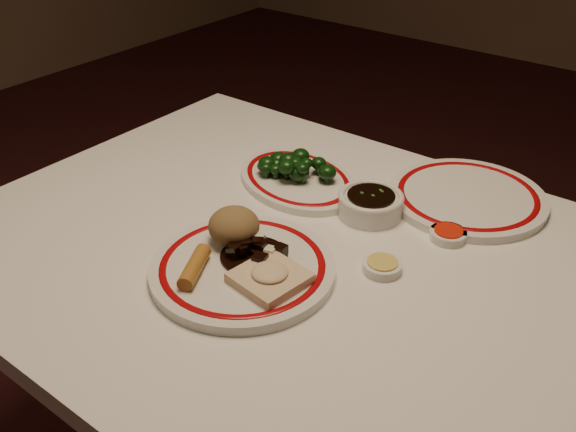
# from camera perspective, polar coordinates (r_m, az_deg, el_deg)

# --- Properties ---
(dining_table) EXTENTS (1.20, 0.90, 0.75)m
(dining_table) POSITION_cam_1_polar(r_m,az_deg,el_deg) (1.15, 0.79, -6.74)
(dining_table) COLOR white
(dining_table) RESTS_ON ground
(main_plate) EXTENTS (0.40, 0.40, 0.02)m
(main_plate) POSITION_cam_1_polar(r_m,az_deg,el_deg) (1.04, -4.05, -4.67)
(main_plate) COLOR silver
(main_plate) RESTS_ON dining_table
(rice_mound) EXTENTS (0.09, 0.09, 0.06)m
(rice_mound) POSITION_cam_1_polar(r_m,az_deg,el_deg) (1.07, -4.83, -0.88)
(rice_mound) COLOR olive
(rice_mound) RESTS_ON main_plate
(spring_roll) EXTENTS (0.06, 0.10, 0.03)m
(spring_roll) POSITION_cam_1_polar(r_m,az_deg,el_deg) (1.01, -8.31, -4.50)
(spring_roll) COLOR #B4772C
(spring_roll) RESTS_ON main_plate
(fried_wonton) EXTENTS (0.11, 0.11, 0.03)m
(fried_wonton) POSITION_cam_1_polar(r_m,az_deg,el_deg) (0.99, -1.63, -5.40)
(fried_wonton) COLOR beige
(fried_wonton) RESTS_ON main_plate
(stirfry_heap) EXTENTS (0.11, 0.11, 0.03)m
(stirfry_heap) POSITION_cam_1_polar(r_m,az_deg,el_deg) (1.05, -3.14, -3.05)
(stirfry_heap) COLOR black
(stirfry_heap) RESTS_ON main_plate
(broccoli_plate) EXTENTS (0.33, 0.31, 0.02)m
(broccoli_plate) POSITION_cam_1_polar(r_m,az_deg,el_deg) (1.28, 0.85, 3.25)
(broccoli_plate) COLOR silver
(broccoli_plate) RESTS_ON dining_table
(broccoli_pile) EXTENTS (0.15, 0.10, 0.05)m
(broccoli_pile) POSITION_cam_1_polar(r_m,az_deg,el_deg) (1.27, 0.46, 4.48)
(broccoli_pile) COLOR #23471C
(broccoli_pile) RESTS_ON broccoli_plate
(soy_bowl) EXTENTS (0.12, 0.12, 0.04)m
(soy_bowl) POSITION_cam_1_polar(r_m,az_deg,el_deg) (1.19, 7.34, 0.98)
(soy_bowl) COLOR silver
(soy_bowl) RESTS_ON dining_table
(sweet_sour_dish) EXTENTS (0.06, 0.06, 0.02)m
(sweet_sour_dish) POSITION_cam_1_polar(r_m,az_deg,el_deg) (1.15, 14.04, -1.61)
(sweet_sour_dish) COLOR silver
(sweet_sour_dish) RESTS_ON dining_table
(mustard_dish) EXTENTS (0.06, 0.06, 0.02)m
(mustard_dish) POSITION_cam_1_polar(r_m,az_deg,el_deg) (1.05, 8.37, -4.44)
(mustard_dish) COLOR silver
(mustard_dish) RESTS_ON dining_table
(far_plate) EXTENTS (0.32, 0.32, 0.02)m
(far_plate) POSITION_cam_1_polar(r_m,az_deg,el_deg) (1.27, 15.65, 1.64)
(far_plate) COLOR silver
(far_plate) RESTS_ON dining_table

